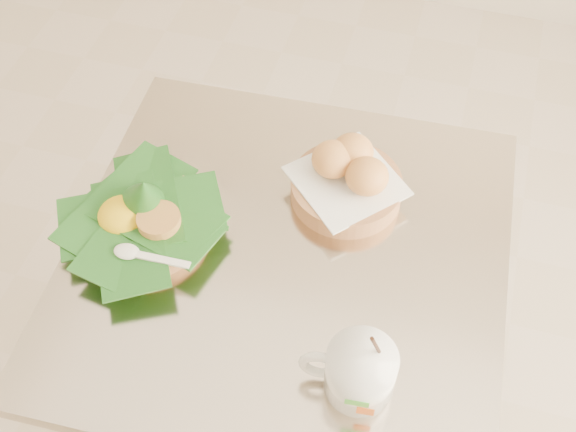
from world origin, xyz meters
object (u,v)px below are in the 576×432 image
(bread_basket, at_px, (348,178))
(coffee_mug, at_px, (358,371))
(cafe_table, at_px, (287,321))
(rice_basket, at_px, (142,216))

(bread_basket, distance_m, coffee_mug, 0.35)
(cafe_table, relative_size, rice_basket, 2.86)
(cafe_table, xyz_separation_m, rice_basket, (-0.24, -0.02, 0.26))
(rice_basket, xyz_separation_m, bread_basket, (0.30, 0.17, 0.00))
(cafe_table, bearing_deg, coffee_mug, -50.54)
(rice_basket, distance_m, bread_basket, 0.35)
(bread_basket, relative_size, coffee_mug, 1.33)
(bread_basket, height_order, coffee_mug, coffee_mug)
(coffee_mug, bearing_deg, rice_basket, 156.34)
(rice_basket, bearing_deg, coffee_mug, -23.66)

